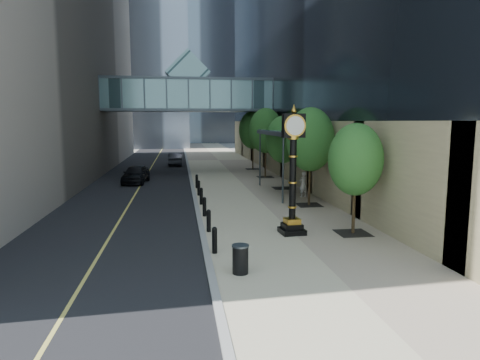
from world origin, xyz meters
name	(u,v)px	position (x,y,z in m)	size (l,w,h in m)	color
ground	(291,260)	(0.00, 0.00, 0.00)	(320.00, 320.00, 0.00)	gray
road	(155,161)	(-7.00, 40.00, 0.01)	(8.00, 180.00, 0.02)	black
sidewalk	(218,160)	(1.00, 40.00, 0.03)	(8.00, 180.00, 0.06)	#BBB090
curb	(187,161)	(-3.00, 40.00, 0.04)	(0.25, 180.00, 0.07)	gray
distant_tower_c	(170,29)	(-6.00, 120.00, 32.50)	(22.00, 22.00, 65.00)	#9AA9C2
skywalk	(188,93)	(-3.00, 28.00, 7.71)	(17.00, 4.20, 5.80)	slate
entrance_canopy	(289,133)	(3.48, 14.00, 4.19)	(3.00, 8.00, 4.38)	#383F44
bollard_row	(203,202)	(-2.70, 9.00, 0.51)	(0.20, 16.20, 0.90)	black
street_trees	(278,135)	(3.60, 17.72, 3.91)	(2.96, 28.64, 6.09)	black
street_clock	(293,180)	(0.92, 3.36, 2.44)	(1.12, 1.12, 5.48)	black
trash_bin	(240,260)	(-2.05, -1.28, 0.51)	(0.52, 0.52, 0.90)	black
pedestrian	(303,184)	(4.04, 12.22, 0.90)	(0.62, 0.40, 1.69)	beige
car_near	(136,174)	(-7.47, 20.61, 0.76)	(1.74, 4.33, 1.48)	black
car_far	(175,159)	(-4.40, 34.46, 0.73)	(1.51, 4.33, 1.43)	black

